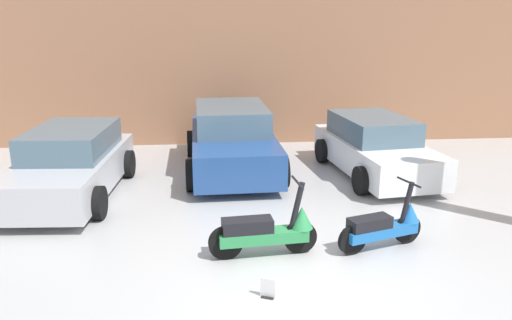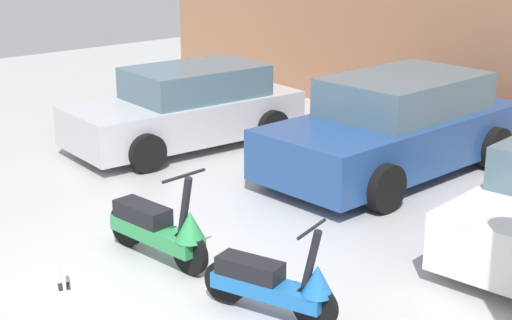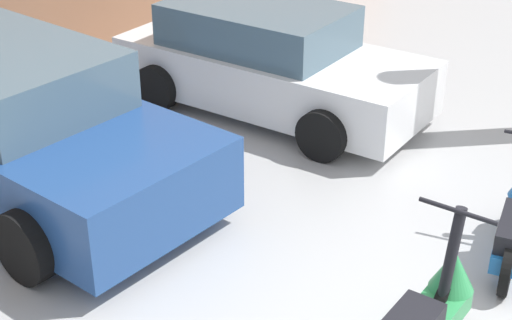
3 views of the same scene
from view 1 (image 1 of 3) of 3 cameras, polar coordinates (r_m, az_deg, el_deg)
ground_plane at (r=7.14m, az=5.11°, el=-12.47°), size 28.00×28.00×0.00m
wall_back at (r=13.81m, az=0.00°, el=10.23°), size 19.60×0.12×4.06m
scooter_front_left at (r=7.37m, az=1.40°, el=-8.02°), size 1.62×0.58×1.13m
scooter_front_right at (r=7.86m, az=14.49°, el=-7.27°), size 1.41×0.71×1.02m
car_rear_left at (r=10.43m, az=-20.39°, el=-0.43°), size 2.06×3.99×1.33m
car_rear_center at (r=11.47m, az=-2.75°, el=2.32°), size 2.22×4.38×1.46m
car_rear_right at (r=11.44m, az=13.39°, el=1.43°), size 2.19×3.96×1.29m
placard_near_left_scooter at (r=6.47m, az=1.41°, el=-14.49°), size 0.20×0.17×0.26m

